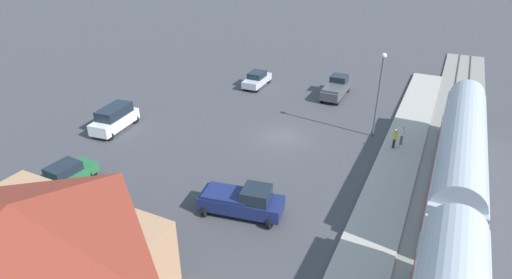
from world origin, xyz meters
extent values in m
plane|color=#424247|center=(0.00, 0.00, 0.00)|extent=(200.00, 200.00, 0.00)
cube|color=gray|center=(-14.00, 0.00, 0.09)|extent=(4.80, 70.00, 0.18)
cube|color=#59544C|center=(-14.72, 0.00, 0.24)|extent=(0.10, 70.00, 0.12)
cube|color=#59544C|center=(-13.28, 0.00, 0.24)|extent=(0.10, 70.00, 0.12)
cube|color=#A8A399|center=(-10.00, 0.00, 0.15)|extent=(3.20, 46.00, 0.30)
cube|color=#ADB2BC|center=(-14.00, 1.83, 2.15)|extent=(2.90, 18.48, 3.70)
cube|color=red|center=(-12.54, 1.83, 1.85)|extent=(0.04, 17.00, 0.36)
cylinder|color=#ADB2BC|center=(-14.00, 1.83, 3.90)|extent=(2.75, 17.74, 2.76)
cube|color=tan|center=(4.00, 22.00, 1.90)|extent=(11.07, 8.68, 3.81)
pyramid|color=maroon|center=(4.00, 22.00, 4.88)|extent=(11.87, 9.48, 2.14)
cube|color=#4C3323|center=(4.00, 17.63, 1.05)|extent=(1.10, 0.08, 2.10)
cylinder|color=brown|center=(-9.76, -2.58, 0.72)|extent=(0.22, 0.22, 0.85)
cylinder|color=silver|center=(-9.76, -2.58, 1.46)|extent=(0.36, 0.36, 0.62)
sphere|color=tan|center=(-9.76, -2.58, 1.89)|extent=(0.24, 0.24, 0.24)
cylinder|color=#23284C|center=(-9.29, -1.64, 0.72)|extent=(0.22, 0.22, 0.85)
cylinder|color=yellow|center=(-9.29, -1.64, 1.46)|extent=(0.36, 0.36, 0.62)
sphere|color=tan|center=(-9.29, -1.64, 1.89)|extent=(0.24, 0.24, 0.24)
cube|color=navy|center=(-1.83, 11.34, 0.84)|extent=(5.65, 2.84, 0.92)
cube|color=#19232D|center=(-2.84, 11.17, 1.72)|extent=(1.99, 1.99, 0.84)
cylinder|color=black|center=(-3.80, 10.13, 0.38)|extent=(0.22, 0.76, 0.76)
cylinder|color=black|center=(-4.09, 11.82, 0.38)|extent=(0.22, 0.76, 0.76)
cylinder|color=black|center=(0.44, 10.85, 0.38)|extent=(0.22, 0.76, 0.76)
cylinder|color=black|center=(0.15, 12.55, 0.38)|extent=(0.22, 0.76, 0.76)
cube|color=navy|center=(-0.89, 11.50, 1.40)|extent=(3.24, 2.34, 0.20)
cube|color=silver|center=(7.68, -10.69, 0.72)|extent=(1.92, 4.53, 0.76)
cube|color=#19232D|center=(7.68, -10.69, 1.42)|extent=(1.66, 2.19, 0.64)
cylinder|color=black|center=(8.51, -12.38, 0.34)|extent=(0.22, 0.68, 0.68)
cylinder|color=black|center=(6.91, -12.41, 0.34)|extent=(0.22, 0.68, 0.68)
cylinder|color=black|center=(8.44, -8.98, 0.34)|extent=(0.22, 0.68, 0.68)
cylinder|color=black|center=(6.84, -9.01, 0.34)|extent=(0.22, 0.68, 0.68)
cube|color=white|center=(14.37, 5.38, 0.84)|extent=(2.45, 5.08, 1.00)
cube|color=#19232D|center=(14.38, 5.23, 1.78)|extent=(2.07, 3.59, 0.88)
cylinder|color=black|center=(13.32, 7.18, 0.34)|extent=(0.22, 0.68, 0.68)
cylinder|color=black|center=(15.03, 7.36, 0.34)|extent=(0.22, 0.68, 0.68)
cylinder|color=black|center=(13.71, 3.40, 0.34)|extent=(0.22, 0.68, 0.68)
cylinder|color=black|center=(15.42, 3.58, 0.34)|extent=(0.22, 0.68, 0.68)
cube|color=#236638|center=(11.04, 13.98, 0.72)|extent=(2.08, 4.59, 0.76)
cube|color=#19232D|center=(11.04, 13.98, 1.42)|extent=(1.73, 2.24, 0.64)
cylinder|color=black|center=(10.33, 15.72, 0.34)|extent=(0.22, 0.68, 0.68)
cylinder|color=black|center=(11.93, 15.64, 0.34)|extent=(0.22, 0.68, 0.68)
cylinder|color=black|center=(10.15, 12.33, 0.34)|extent=(0.22, 0.68, 0.68)
cylinder|color=black|center=(11.75, 12.24, 0.34)|extent=(0.22, 0.68, 0.68)
cube|color=#47494F|center=(-1.52, -11.45, 0.84)|extent=(1.97, 5.40, 0.92)
cube|color=#19232D|center=(-1.52, -12.48, 1.72)|extent=(1.73, 1.73, 0.84)
cylinder|color=black|center=(-0.66, -13.60, 0.38)|extent=(0.22, 0.76, 0.76)
cylinder|color=black|center=(-2.38, -13.60, 0.38)|extent=(0.22, 0.76, 0.76)
cylinder|color=black|center=(-0.66, -9.30, 0.38)|extent=(0.22, 0.76, 0.76)
cylinder|color=black|center=(-2.38, -9.30, 0.38)|extent=(0.22, 0.76, 0.76)
cube|color=#47494F|center=(-1.52, -10.51, 1.40)|extent=(1.87, 2.97, 0.20)
cylinder|color=#515156|center=(-7.20, -3.69, 3.58)|extent=(0.16, 0.16, 7.17)
sphere|color=#EAE5C6|center=(-7.20, -3.69, 7.35)|extent=(0.44, 0.44, 0.44)
camera|label=1|loc=(-12.10, 30.35, 16.73)|focal=28.82mm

